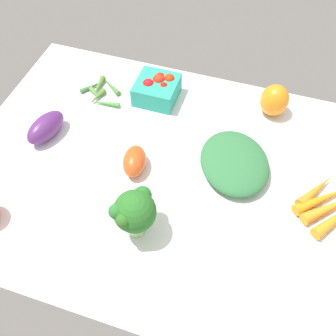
# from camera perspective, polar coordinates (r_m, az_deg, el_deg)

# --- Properties ---
(tablecloth) EXTENTS (1.04, 0.76, 0.02)m
(tablecloth) POSITION_cam_1_polar(r_m,az_deg,el_deg) (1.00, -0.00, -1.03)
(tablecloth) COLOR white
(tablecloth) RESTS_ON ground
(broccoli_head) EXTENTS (0.09, 0.11, 0.13)m
(broccoli_head) POSITION_cam_1_polar(r_m,az_deg,el_deg) (0.84, -4.78, -6.16)
(broccoli_head) COLOR #98C984
(broccoli_head) RESTS_ON tablecloth
(roma_tomato) EXTENTS (0.07, 0.10, 0.06)m
(roma_tomato) POSITION_cam_1_polar(r_m,az_deg,el_deg) (0.98, -4.76, 0.98)
(roma_tomato) COLOR #D24E1D
(roma_tomato) RESTS_ON tablecloth
(berry_basket) EXTENTS (0.11, 0.11, 0.07)m
(berry_basket) POSITION_cam_1_polar(r_m,az_deg,el_deg) (1.15, -1.56, 11.15)
(berry_basket) COLOR teal
(berry_basket) RESTS_ON tablecloth
(leafy_greens_clump) EXTENTS (0.24, 0.26, 0.05)m
(leafy_greens_clump) POSITION_cam_1_polar(r_m,az_deg,el_deg) (1.00, 9.38, 0.78)
(leafy_greens_clump) COLOR #2F6F3E
(leafy_greens_clump) RESTS_ON tablecloth
(eggplant) EXTENTS (0.09, 0.13, 0.06)m
(eggplant) POSITION_cam_1_polar(r_m,az_deg,el_deg) (1.10, -16.90, 5.53)
(eggplant) COLOR #58296D
(eggplant) RESTS_ON tablecloth
(okra_pile) EXTENTS (0.14, 0.12, 0.02)m
(okra_pile) POSITION_cam_1_polar(r_m,az_deg,el_deg) (1.20, -9.54, 10.61)
(okra_pile) COLOR #507932
(okra_pile) RESTS_ON tablecloth
(bell_pepper_orange) EXTENTS (0.08, 0.08, 0.09)m
(bell_pepper_orange) POSITION_cam_1_polar(r_m,az_deg,el_deg) (1.14, 14.81, 9.24)
(bell_pepper_orange) COLOR orange
(bell_pepper_orange) RESTS_ON tablecloth
(carrot_bunch) EXTENTS (0.17, 0.19, 0.03)m
(carrot_bunch) POSITION_cam_1_polar(r_m,az_deg,el_deg) (1.00, 21.89, -4.68)
(carrot_bunch) COLOR orange
(carrot_bunch) RESTS_ON tablecloth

